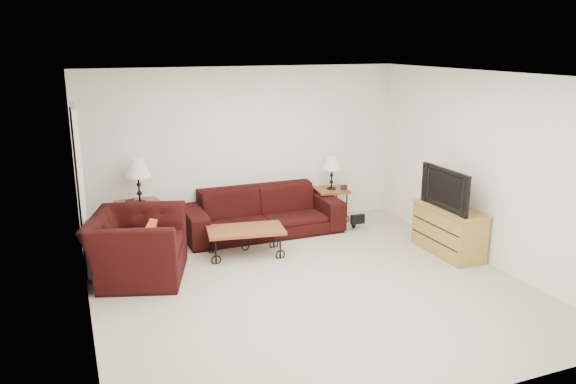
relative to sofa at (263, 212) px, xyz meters
The scene contains 20 objects.
ground 2.05m from the sofa, 93.20° to the right, with size 5.00×5.00×0.00m, color beige.
wall_back 1.03m from the sofa, 103.22° to the left, with size 5.00×0.02×2.50m, color white.
wall_front 4.61m from the sofa, 91.43° to the right, with size 5.00×0.02×2.50m, color white.
wall_left 3.42m from the sofa, 142.29° to the right, with size 0.02×5.00×2.50m, color white.
wall_right 3.25m from the sofa, 40.24° to the right, with size 0.02×5.00×2.50m, color white.
ceiling 2.95m from the sofa, 93.20° to the right, with size 5.00×5.00×0.00m, color white.
doorway 2.69m from the sofa, behind, with size 0.08×0.94×2.04m, color black.
sofa is the anchor object (origin of this frame).
side_table_left 1.79m from the sofa, behind, with size 0.58×0.58×0.64m, color brown.
side_table_right 1.26m from the sofa, ahead, with size 0.50×0.50×0.54m, color brown.
lamp_left 1.89m from the sofa, behind, with size 0.36×0.36×0.64m, color black, non-canonical shape.
lamp_right 1.34m from the sofa, ahead, with size 0.31×0.31×0.54m, color black, non-canonical shape.
photo_frame_left 1.96m from the sofa, behind, with size 0.13×0.02×0.11m, color black.
photo_frame_right 1.41m from the sofa, ahead, with size 0.11×0.01×0.09m, color black.
coffee_table 0.95m from the sofa, 123.66° to the right, with size 1.04×0.56×0.39m, color brown.
armchair 2.22m from the sofa, 153.81° to the right, with size 1.25×1.09×0.81m, color black.
throw_pillow 2.11m from the sofa, 150.79° to the right, with size 0.37×0.10×0.37m, color #B03816.
tv_stand 2.73m from the sofa, 39.24° to the right, with size 0.45×1.09×0.65m, color #BF8F47.
television 2.78m from the sofa, 39.51° to the right, with size 0.98×0.13×0.56m, color black.
backpack 1.45m from the sofa, 11.88° to the right, with size 0.35×0.27×0.45m, color black.
Camera 1 is at (-2.57, -5.74, 2.86)m, focal length 35.14 mm.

